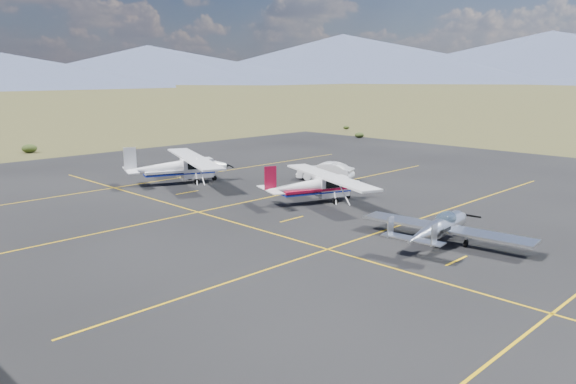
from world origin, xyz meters
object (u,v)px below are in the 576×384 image
aircraft_plain (179,167)px  sedan (325,171)px  aircraft_cessna (316,185)px  aircraft_low_wing (440,227)px

aircraft_plain → sedan: 11.95m
aircraft_plain → sedan: size_ratio=2.60×
aircraft_cessna → aircraft_plain: size_ratio=0.89×
aircraft_cessna → aircraft_low_wing: bearing=-82.9°
aircraft_plain → aircraft_low_wing: bearing=-68.3°
aircraft_cessna → sedan: 8.23m
sedan → aircraft_cessna: bearing=13.6°
aircraft_low_wing → aircraft_cessna: aircraft_cessna is taller
aircraft_cessna → sedan: size_ratio=2.31×
aircraft_plain → sedan: (9.28, -7.50, -0.61)m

